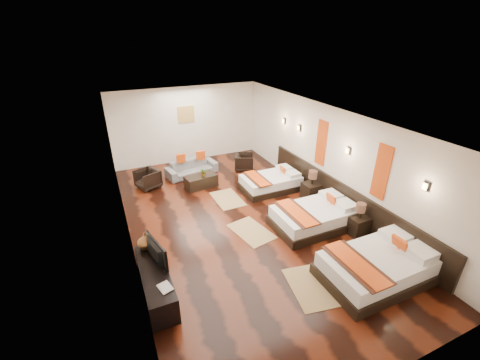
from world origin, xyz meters
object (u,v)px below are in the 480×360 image
nightstand_b (311,190)px  armchair_right (244,162)px  bed_near (377,266)px  coffee_table (201,181)px  sofa (192,168)px  figurine (146,241)px  tv_console (156,282)px  book (160,290)px  armchair_left (148,179)px  nightstand_a (358,223)px  bed_far (271,182)px  table_plant (204,172)px  bed_mid (315,216)px  tv (153,252)px

nightstand_b → armchair_right: size_ratio=1.41×
bed_near → coffee_table: (-2.00, 5.44, -0.09)m
nightstand_b → sofa: 4.21m
coffee_table → figurine: bearing=-124.2°
figurine → coffee_table: size_ratio=0.37×
coffee_table → tv_console: bearing=-118.9°
bed_near → figurine: figurine is taller
book → sofa: size_ratio=0.16×
nightstand_b → tv_console: bearing=-159.6°
bed_near → armchair_left: bearing=120.4°
armchair_left → armchair_right: 3.42m
nightstand_a → tv_console: (-4.95, 0.09, -0.03)m
figurine → nightstand_b: bearing=12.5°
bed_far → figurine: figurine is taller
coffee_table → table_plant: (0.08, -0.07, 0.34)m
bed_mid → sofa: 4.83m
nightstand_b → figurine: (-4.94, -1.09, 0.41)m
figurine → bed_near: bearing=-27.6°
nightstand_a → nightstand_b: size_ratio=0.93×
nightstand_b → book: size_ratio=3.34×
nightstand_a → armchair_right: size_ratio=1.31×
nightstand_a → table_plant: nightstand_a is taller
table_plant → tv_console: bearing=-120.2°
bed_mid → tv_console: bed_mid is taller
figurine → coffee_table: 3.95m
bed_mid → tv: 4.20m
armchair_left → tv: bearing=-29.1°
figurine → armchair_left: bearing=80.8°
bed_near → table_plant: bearing=109.6°
tv → armchair_right: (4.00, 4.42, -0.49)m
table_plant → sofa: bearing=94.2°
book → figurine: bearing=90.0°
bed_far → figurine: 4.75m
coffee_table → nightstand_b: bearing=-38.0°
bed_mid → sofa: (-2.00, 4.39, -0.02)m
armchair_right → sofa: bearing=102.8°
bed_far → sofa: bed_far is taller
tv_console → table_plant: (2.28, 3.92, 0.26)m
armchair_right → bed_far: bearing=-150.5°
book → bed_far: bearing=39.6°
bed_mid → figurine: figurine is taller
bed_near → armchair_right: size_ratio=3.39×
armchair_left → bed_far: bearing=42.8°
bed_far → table_plant: 2.18m
tv → figurine: size_ratio=2.32×
nightstand_b → coffee_table: bearing=142.0°
bed_mid → tv_console: bearing=-171.3°
bed_mid → table_plant: (-1.91, 3.27, 0.26)m
bed_far → nightstand_b: bearing=-55.1°
bed_far → figurine: (-4.19, -2.17, 0.49)m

